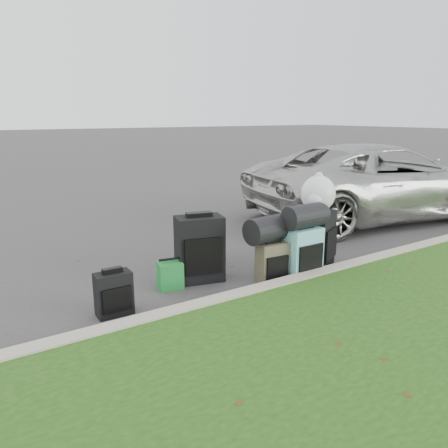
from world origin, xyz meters
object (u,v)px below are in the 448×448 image
suitcase_small_black (114,294)px  suitcase_olive (272,262)px  suitcase_teal (303,253)px  tote_navy (206,253)px  suitcase_large_black_right (319,239)px  tote_green (170,275)px  suv (379,181)px  suitcase_large_black_left (200,249)px

suitcase_small_black → suitcase_olive: (1.88, -0.17, 0.02)m
suitcase_teal → tote_navy: size_ratio=2.43×
suitcase_small_black → tote_navy: (1.59, 0.87, -0.09)m
suitcase_large_black_right → tote_green: 2.02m
suitcase_olive → suv: bearing=27.7°
tote_green → suitcase_large_black_right: bearing=0.3°
suv → suitcase_teal: 3.86m
suitcase_olive → suitcase_teal: suitcase_teal is taller
suitcase_large_black_left → tote_green: size_ratio=2.54×
suitcase_large_black_left → suitcase_large_black_right: suitcase_large_black_left is taller
suitcase_small_black → suitcase_large_black_right: suitcase_large_black_right is taller
tote_green → tote_navy: size_ratio=1.20×
suitcase_small_black → suitcase_teal: size_ratio=0.70×
suv → suitcase_large_black_left: suv is taller
suitcase_small_black → suitcase_large_black_left: 1.25m
suitcase_olive → tote_navy: (-0.30, 1.04, -0.11)m
tote_green → tote_navy: (0.81, 0.55, -0.03)m
suitcase_small_black → suitcase_olive: bearing=-3.9°
suitcase_small_black → suitcase_large_black_right: (2.75, -0.07, 0.15)m
suitcase_olive → suitcase_large_black_right: size_ratio=0.66×
suitcase_large_black_right → tote_navy: bearing=115.0°
suv → suitcase_large_black_left: (-4.57, -1.01, -0.32)m
tote_green → suitcase_small_black: bearing=-146.5°
tote_navy → suitcase_large_black_right: bearing=-49.1°
suitcase_large_black_right → tote_green: size_ratio=2.37×
suitcase_teal → suitcase_large_black_right: suitcase_large_black_right is taller
suitcase_small_black → suitcase_large_black_left: bearing=17.5°
tote_navy → suitcase_large_black_left: bearing=-137.4°
suv → suitcase_large_black_left: 4.69m
suitcase_teal → tote_green: bearing=159.3°
suitcase_olive → suitcase_large_black_right: 0.88m
suv → suitcase_small_black: bearing=113.7°
suitcase_teal → suitcase_small_black: bearing=173.8°
suitcase_large_black_left → suitcase_large_black_right: bearing=-0.8°
suv → suitcase_small_black: (-5.76, -1.36, -0.49)m
suitcase_large_black_left → suitcase_teal: (1.09, -0.62, -0.08)m
suitcase_large_black_left → suitcase_small_black: bearing=-149.5°
suitcase_teal → tote_navy: 1.35m
suv → suitcase_olive: 4.19m
suv → suitcase_large_black_right: (-3.01, -1.43, -0.34)m
suv → tote_green: 5.12m
suitcase_small_black → tote_green: (0.78, 0.32, -0.07)m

